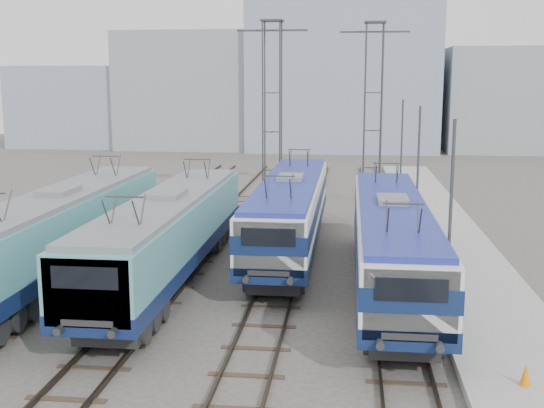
% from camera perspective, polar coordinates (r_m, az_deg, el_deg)
% --- Properties ---
extents(ground, '(160.00, 160.00, 0.00)m').
position_cam_1_polar(ground, '(24.04, -6.08, -9.94)').
color(ground, '#514C47').
extents(platform, '(4.00, 70.00, 0.30)m').
position_cam_1_polar(platform, '(31.50, 15.80, -5.08)').
color(platform, '#9E9E99').
rests_on(platform, ground).
extents(locomotive_far_left, '(2.91, 18.37, 3.46)m').
position_cam_1_polar(locomotive_far_left, '(29.20, -17.45, -2.05)').
color(locomotive_far_left, '#101F4C').
rests_on(locomotive_far_left, ground).
extents(locomotive_center_left, '(2.83, 17.87, 3.36)m').
position_cam_1_polar(locomotive_center_left, '(28.02, -8.72, -2.32)').
color(locomotive_center_left, '#101F4C').
rests_on(locomotive_center_left, ground).
extents(locomotive_center_right, '(2.81, 17.78, 3.34)m').
position_cam_1_polar(locomotive_center_right, '(32.68, 1.53, -0.32)').
color(locomotive_center_right, '#101F4C').
rests_on(locomotive_center_right, ground).
extents(locomotive_far_right, '(2.80, 17.70, 3.33)m').
position_cam_1_polar(locomotive_far_right, '(27.08, 10.00, -2.73)').
color(locomotive_far_right, '#101F4C').
rests_on(locomotive_far_right, ground).
extents(catenary_tower_west, '(4.50, 1.20, 12.00)m').
position_cam_1_polar(catenary_tower_west, '(44.31, 0.01, 8.17)').
color(catenary_tower_west, '#3F4247').
rests_on(catenary_tower_west, ground).
extents(catenary_tower_east, '(4.50, 1.20, 12.00)m').
position_cam_1_polar(catenary_tower_east, '(46.04, 8.45, 8.14)').
color(catenary_tower_east, '#3F4247').
rests_on(catenary_tower_east, ground).
extents(mast_front, '(0.12, 0.12, 7.00)m').
position_cam_1_polar(mast_front, '(24.72, 14.68, -1.22)').
color(mast_front, '#3F4247').
rests_on(mast_front, ground).
extents(mast_mid, '(0.12, 0.12, 7.00)m').
position_cam_1_polar(mast_mid, '(36.48, 12.10, 2.52)').
color(mast_mid, '#3F4247').
rests_on(mast_mid, ground).
extents(mast_rear, '(0.12, 0.12, 7.00)m').
position_cam_1_polar(mast_rear, '(48.36, 10.77, 4.44)').
color(mast_rear, '#3F4247').
rests_on(mast_rear, ground).
extents(safety_cone, '(0.31, 0.31, 0.61)m').
position_cam_1_polar(safety_cone, '(19.80, 20.46, -13.24)').
color(safety_cone, orange).
rests_on(safety_cone, platform).
extents(building_west, '(18.00, 12.00, 14.00)m').
position_cam_1_polar(building_west, '(86.13, -6.29, 9.39)').
color(building_west, '#8D969E').
rests_on(building_west, ground).
extents(building_center, '(22.00, 14.00, 18.00)m').
position_cam_1_polar(building_center, '(84.00, 5.96, 10.74)').
color(building_center, '#8D9AAE').
rests_on(building_center, ground).
extents(building_east, '(16.00, 12.00, 12.00)m').
position_cam_1_polar(building_east, '(86.13, 19.49, 8.20)').
color(building_east, '#8D969E').
rests_on(building_east, ground).
extents(building_far_west, '(14.00, 10.00, 10.00)m').
position_cam_1_polar(building_far_west, '(91.07, -16.22, 7.83)').
color(building_far_west, '#8D9AAE').
rests_on(building_far_west, ground).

